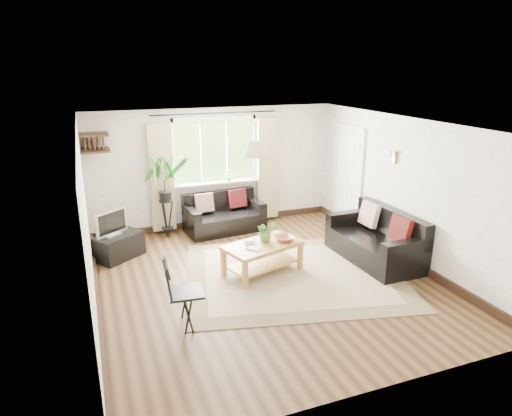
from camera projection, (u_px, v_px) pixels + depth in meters
name	position (u px, v px, depth m)	size (l,w,h in m)	color
floor	(265.00, 279.00, 7.12)	(5.50, 5.50, 0.00)	black
ceiling	(266.00, 124.00, 6.39)	(5.50, 5.50, 0.00)	white
wall_back	(215.00, 168.00, 9.20)	(5.00, 0.02, 2.40)	beige
wall_front	(374.00, 287.00, 4.30)	(5.00, 0.02, 2.40)	beige
wall_left	(87.00, 226.00, 5.91)	(0.02, 5.50, 2.40)	beige
wall_right	(405.00, 190.00, 7.60)	(0.02, 5.50, 2.40)	beige
rug	(293.00, 274.00, 7.26)	(3.34, 2.87, 0.02)	beige
window	(215.00, 151.00, 9.06)	(2.50, 0.16, 2.16)	white
door	(348.00, 179.00, 9.16)	(0.06, 0.96, 2.06)	silver
corner_shelf	(94.00, 142.00, 8.01)	(0.50, 0.50, 0.34)	black
pendant_lamp	(256.00, 145.00, 6.85)	(0.36, 0.36, 0.54)	beige
wall_sconce	(393.00, 155.00, 7.68)	(0.12, 0.12, 0.28)	beige
sofa_back	(224.00, 214.00, 9.08)	(1.53, 0.77, 0.72)	black
sofa_right	(375.00, 238.00, 7.69)	(0.87, 1.75, 0.82)	black
coffee_table	(263.00, 258.00, 7.27)	(1.22, 0.66, 0.50)	olive
table_plant	(266.00, 231.00, 7.25)	(0.31, 0.27, 0.34)	#3E6B2B
bowl	(284.00, 238.00, 7.31)	(0.32, 0.32, 0.08)	#955933
book_a	(251.00, 250.00, 6.93)	(0.16, 0.22, 0.02)	silver
book_b	(245.00, 244.00, 7.15)	(0.15, 0.21, 0.02)	#552E22
tv_stand	(119.00, 246.00, 7.84)	(0.79, 0.45, 0.43)	black
tv	(111.00, 222.00, 7.67)	(0.61, 0.20, 0.47)	#A5A5AA
palm_stand	(166.00, 197.00, 8.63)	(0.62, 0.62, 1.60)	black
folding_chair	(186.00, 294.00, 5.73)	(0.47, 0.47, 0.91)	black
sill_plant	(229.00, 175.00, 9.22)	(0.14, 0.10, 0.27)	#2D6023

